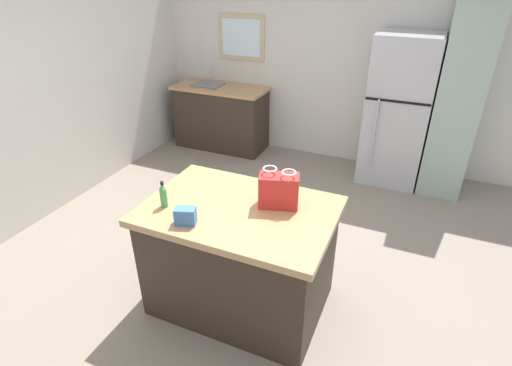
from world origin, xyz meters
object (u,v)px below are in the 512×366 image
tall_cabinet (458,99)px  small_box (185,216)px  kitchen_island (240,257)px  shopping_bag (279,190)px  bottle (163,196)px  refrigerator (398,111)px

tall_cabinet → small_box: 3.42m
kitchen_island → shopping_bag: bearing=30.1°
kitchen_island → bottle: 0.75m
kitchen_island → tall_cabinet: tall_cabinet is taller
refrigerator → bottle: 3.16m
refrigerator → kitchen_island: bearing=-106.3°
bottle → kitchen_island: bearing=21.2°
kitchen_island → shopping_bag: size_ratio=4.41×
shopping_bag → small_box: (-0.48, -0.45, -0.07)m
tall_cabinet → shopping_bag: 2.80m
small_box → tall_cabinet: bearing=61.5°
kitchen_island → shopping_bag: shopping_bag is taller
refrigerator → tall_cabinet: tall_cabinet is taller
kitchen_island → refrigerator: refrigerator is taller
kitchen_island → bottle: bottle is taller
shopping_bag → small_box: size_ratio=2.23×
kitchen_island → tall_cabinet: bearing=62.7°
refrigerator → small_box: refrigerator is taller
kitchen_island → tall_cabinet: size_ratio=0.61×
tall_cabinet → small_box: tall_cabinet is taller
kitchen_island → small_box: small_box is taller
kitchen_island → bottle: bearing=-158.8°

